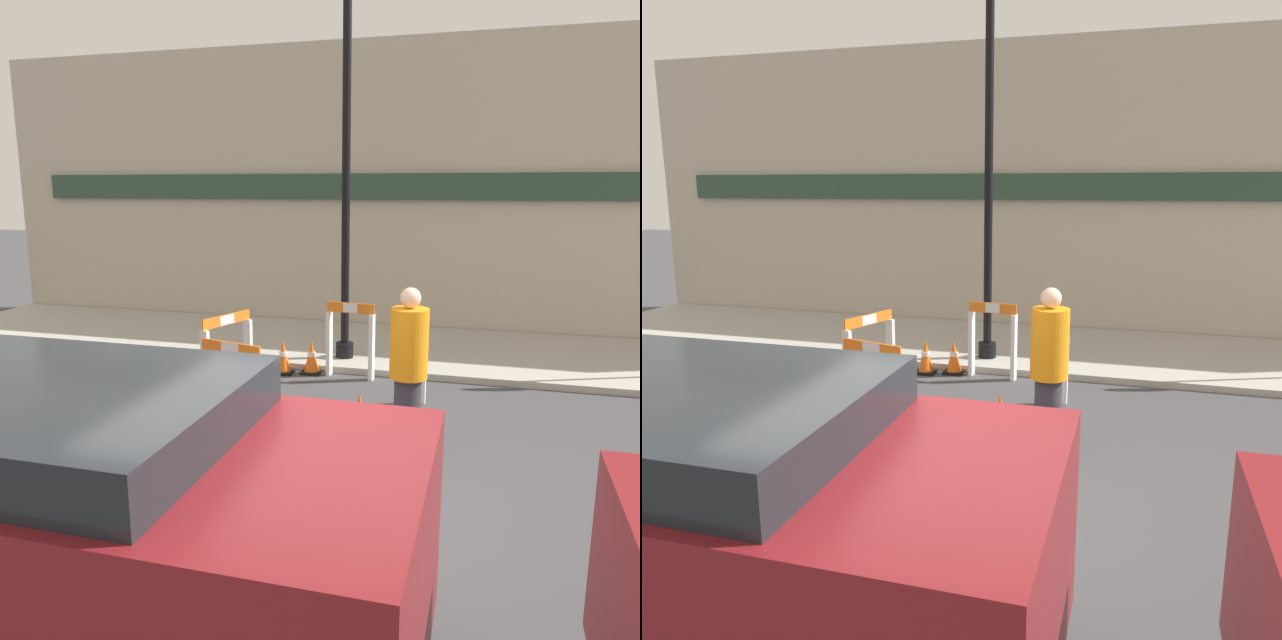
% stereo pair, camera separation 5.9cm
% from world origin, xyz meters
% --- Properties ---
extents(ground_plane, '(60.00, 60.00, 0.00)m').
position_xyz_m(ground_plane, '(0.00, 0.00, 0.00)').
color(ground_plane, '#424244').
extents(sidewalk_slab, '(18.00, 3.19, 0.10)m').
position_xyz_m(sidewalk_slab, '(0.00, 6.10, 0.05)').
color(sidewalk_slab, '#ADA89E').
rests_on(sidewalk_slab, ground_plane).
extents(storefront_facade, '(18.00, 0.22, 5.50)m').
position_xyz_m(storefront_facade, '(0.00, 7.76, 2.75)').
color(storefront_facade, '#BCB29E').
rests_on(storefront_facade, ground_plane).
extents(streetlamp_post, '(0.44, 0.44, 5.82)m').
position_xyz_m(streetlamp_post, '(-0.82, 5.08, 3.81)').
color(streetlamp_post, black).
rests_on(streetlamp_post, sidewalk_slab).
extents(barricade_0, '(0.44, 0.93, 1.03)m').
position_xyz_m(barricade_0, '(-2.20, 3.59, 0.56)').
color(barricade_0, white).
rests_on(barricade_0, ground_plane).
extents(barricade_1, '(0.82, 0.33, 1.08)m').
position_xyz_m(barricade_1, '(-1.40, 1.91, 0.58)').
color(barricade_1, white).
rests_on(barricade_1, ground_plane).
extents(barricade_2, '(0.19, 0.72, 1.08)m').
position_xyz_m(barricade_2, '(0.56, 3.15, 0.56)').
color(barricade_2, white).
rests_on(barricade_2, ground_plane).
extents(barricade_3, '(0.74, 0.21, 1.14)m').
position_xyz_m(barricade_3, '(-0.56, 4.35, 0.60)').
color(barricade_3, white).
rests_on(barricade_3, ground_plane).
extents(traffic_cone_0, '(0.30, 0.30, 0.52)m').
position_xyz_m(traffic_cone_0, '(-1.17, 4.40, 0.25)').
color(traffic_cone_0, black).
rests_on(traffic_cone_0, ground_plane).
extents(traffic_cone_1, '(0.30, 0.30, 0.53)m').
position_xyz_m(traffic_cone_1, '(-1.59, 4.29, 0.25)').
color(traffic_cone_1, black).
rests_on(traffic_cone_1, ground_plane).
extents(traffic_cone_2, '(0.30, 0.30, 0.56)m').
position_xyz_m(traffic_cone_2, '(0.06, 2.07, 0.27)').
color(traffic_cone_2, black).
rests_on(traffic_cone_2, ground_plane).
extents(person_worker, '(0.55, 0.55, 1.82)m').
position_xyz_m(person_worker, '(0.63, 1.78, 0.97)').
color(person_worker, '#33333D').
rests_on(person_worker, ground_plane).
extents(parked_car_1, '(4.37, 1.98, 1.81)m').
position_xyz_m(parked_car_1, '(-1.00, -1.81, 1.02)').
color(parked_car_1, maroon).
rests_on(parked_car_1, ground_plane).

